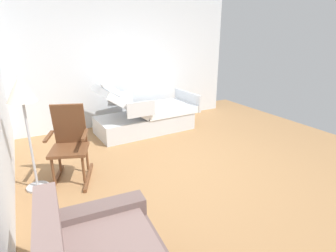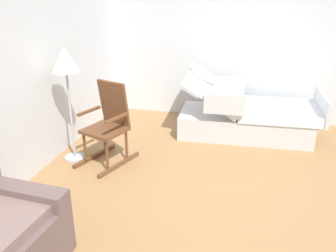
{
  "view_description": "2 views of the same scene",
  "coord_description": "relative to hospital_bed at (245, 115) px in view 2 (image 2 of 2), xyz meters",
  "views": [
    {
      "loc": [
        -3.02,
        2.06,
        1.96
      ],
      "look_at": [
        0.27,
        0.3,
        0.67
      ],
      "focal_mm": 29.22,
      "sensor_mm": 36.0,
      "label": 1
    },
    {
      "loc": [
        -3.26,
        -0.14,
        2.19
      ],
      "look_at": [
        0.05,
        0.68,
        0.81
      ],
      "focal_mm": 38.15,
      "sensor_mm": 36.0,
      "label": 2
    }
  ],
  "objects": [
    {
      "name": "floor_lamp",
      "position": [
        -1.37,
        2.15,
        0.92
      ],
      "size": [
        0.34,
        0.34,
        1.48
      ],
      "color": "#B2B5BA",
      "rests_on": "ground"
    },
    {
      "name": "side_wall",
      "position": [
        0.77,
        0.06,
        1.04
      ],
      "size": [
        0.1,
        4.92,
        2.7
      ],
      "primitive_type": "cube",
      "color": "silver",
      "rests_on": "ground"
    },
    {
      "name": "hospital_bed",
      "position": [
        0.0,
        0.0,
        0.0
      ],
      "size": [
        1.08,
        2.11,
        1.12
      ],
      "color": "silver",
      "rests_on": "ground"
    },
    {
      "name": "rocking_chair",
      "position": [
        -1.29,
        1.68,
        0.19
      ],
      "size": [
        0.87,
        0.7,
        1.05
      ],
      "color": "brown",
      "rests_on": "ground"
    },
    {
      "name": "ground_plane",
      "position": [
        -1.95,
        0.06,
        -0.31
      ],
      "size": [
        6.68,
        6.68,
        0.0
      ],
      "primitive_type": "plane",
      "color": "#9E7247"
    },
    {
      "name": "back_wall",
      "position": [
        -1.95,
        2.47,
        1.04
      ],
      "size": [
        5.54,
        0.1,
        2.7
      ],
      "primitive_type": "cube",
      "color": "silver",
      "rests_on": "ground"
    }
  ]
}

